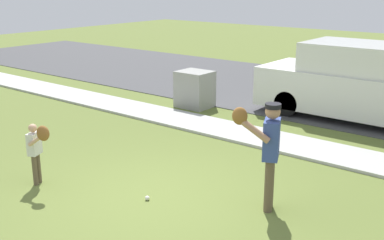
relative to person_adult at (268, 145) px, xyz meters
name	(u,v)px	position (x,y,z in m)	size (l,w,h in m)	color
ground_plane	(265,141)	(-1.61, 2.79, -1.04)	(48.00, 48.00, 0.00)	olive
sidewalk_strip	(267,139)	(-1.61, 2.89, -1.01)	(36.00, 1.20, 0.06)	#B2B2AD
road_surface	(351,97)	(-1.61, 7.89, -1.03)	(36.00, 6.80, 0.02)	#424244
person_adult	(268,145)	(0.00, 0.00, 0.00)	(0.61, 0.79, 1.66)	brown
person_child	(37,145)	(-3.47, -1.59, -0.33)	(0.57, 0.35, 1.11)	brown
baseball	(147,198)	(-1.62, -0.89, -1.00)	(0.07, 0.07, 0.07)	white
utility_cabinet	(195,89)	(-4.62, 4.17, -0.54)	(0.89, 0.77, 0.99)	gray
parked_van_white	(362,84)	(-0.64, 5.75, -0.14)	(5.00, 1.95, 1.88)	silver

